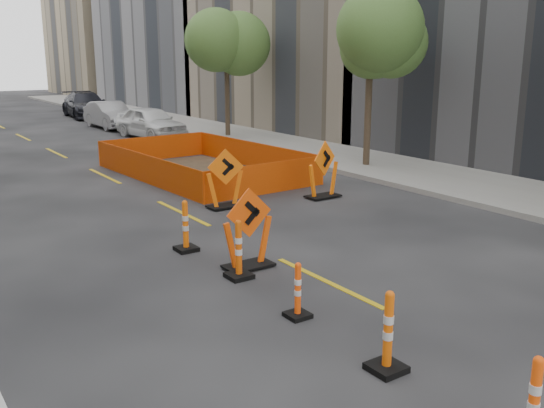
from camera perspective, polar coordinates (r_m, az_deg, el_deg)
ground_plane at (r=8.88m, az=22.35°, el=-14.58°), size 140.00×140.00×0.00m
sidewalk_right at (r=22.86m, az=9.93°, el=3.66°), size 4.00×90.00×0.15m
bld_right_c at (r=36.74m, az=6.41°, el=18.45°), size 12.00×16.00×14.00m
bld_right_e at (r=67.14m, az=-14.17°, el=16.92°), size 12.00×14.00×16.00m
tree_r_b at (r=22.09m, az=9.27°, el=14.94°), size 2.80×2.80×5.95m
tree_r_c at (r=30.16m, az=-4.32°, el=14.77°), size 2.80×2.80×5.95m
channelizer_2 at (r=7.22m, az=23.43°, el=-16.76°), size 0.42×0.42×1.07m
channelizer_3 at (r=8.20m, az=10.87°, el=-11.70°), size 0.45×0.45×1.14m
channelizer_4 at (r=9.66m, az=2.45°, el=-8.10°), size 0.36×0.36×0.92m
channelizer_5 at (r=11.26m, az=-3.16°, el=-4.27°), size 0.45×0.45×1.13m
channelizer_6 at (r=12.92m, az=-8.14°, el=-2.04°), size 0.44×0.44×1.11m
chevron_sign_left at (r=11.71m, az=-2.27°, el=-2.31°), size 1.09×0.67×1.61m
chevron_sign_center at (r=16.39m, az=-4.44°, el=2.41°), size 1.25×1.02×1.63m
chevron_sign_right at (r=17.54m, az=4.87°, el=3.24°), size 1.26×0.97×1.67m
safety_fence at (r=21.13m, az=-6.56°, el=4.02°), size 4.78×7.71×0.94m
parked_car_near at (r=30.82m, az=-11.36°, el=7.55°), size 2.39×4.78×1.56m
parked_car_mid at (r=35.51m, az=-15.02°, el=8.10°), size 1.64×4.52×1.48m
parked_car_far at (r=42.05m, az=-17.12°, el=8.91°), size 2.76×5.79×1.63m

